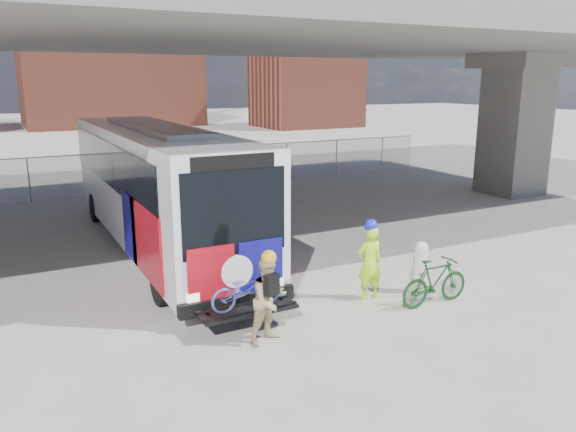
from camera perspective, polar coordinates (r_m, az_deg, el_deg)
ground at (r=15.33m, az=-2.51°, el=-5.11°), size 160.00×160.00×0.00m
bus at (r=17.01m, az=-13.24°, el=3.76°), size 2.67×12.90×3.69m
overpass at (r=18.29m, az=-8.41°, el=18.60°), size 40.00×16.00×7.95m
chainlink_fence at (r=26.12m, az=-13.93°, el=5.57°), size 30.00×0.06×30.00m
brick_buildings at (r=61.81m, az=-21.50°, el=13.24°), size 54.00×22.00×12.00m
smokestack at (r=71.46m, az=-11.92°, el=19.51°), size 2.20×2.20×25.00m
bollard at (r=13.66m, az=13.29°, el=-4.90°), size 0.33×0.33×1.25m
cyclist_hivis at (r=12.97m, az=8.30°, el=-4.53°), size 0.65×0.45×1.90m
cyclist_tan at (r=10.82m, az=-1.92°, el=-8.42°), size 0.96×0.84×1.84m
bike_parked at (r=13.05m, az=14.72°, el=-6.47°), size 1.81×0.53×1.09m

